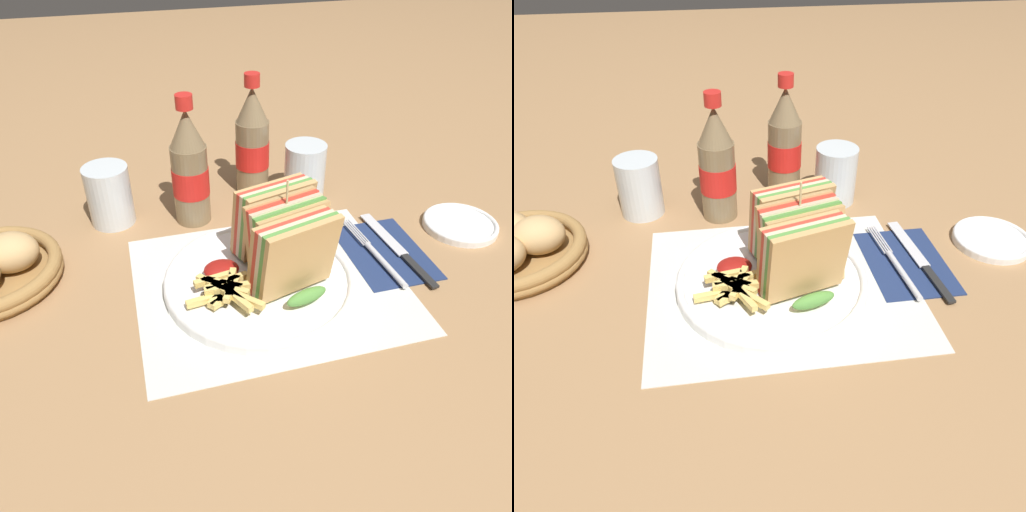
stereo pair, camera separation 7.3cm
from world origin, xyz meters
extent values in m
plane|color=#9E754C|center=(0.00, 0.00, 0.00)|extent=(4.00, 4.00, 0.00)
cube|color=silver|center=(-0.01, -0.01, 0.00)|extent=(0.39, 0.33, 0.00)
cylinder|color=white|center=(-0.02, -0.01, 0.01)|extent=(0.28, 0.28, 0.01)
torus|color=white|center=(-0.02, -0.01, 0.01)|extent=(0.28, 0.28, 0.01)
cube|color=tan|center=(0.02, -0.06, 0.08)|extent=(0.12, 0.06, 0.11)
cube|color=#518E3D|center=(0.02, -0.06, 0.08)|extent=(0.12, 0.06, 0.11)
cube|color=beige|center=(0.01, -0.05, 0.08)|extent=(0.12, 0.06, 0.11)
cube|color=red|center=(0.01, -0.04, 0.08)|extent=(0.12, 0.06, 0.11)
cube|color=tan|center=(0.01, -0.03, 0.07)|extent=(0.12, 0.06, 0.11)
ellipsoid|color=#518E3D|center=(0.02, -0.08, 0.03)|extent=(0.07, 0.04, 0.02)
cube|color=tan|center=(0.02, -0.03, 0.07)|extent=(0.12, 0.06, 0.11)
cube|color=#518E3D|center=(0.02, -0.02, 0.08)|extent=(0.12, 0.06, 0.11)
cube|color=beige|center=(0.02, -0.02, 0.08)|extent=(0.12, 0.06, 0.11)
cube|color=red|center=(0.02, -0.01, 0.08)|extent=(0.12, 0.06, 0.11)
cube|color=tan|center=(0.01, 0.00, 0.08)|extent=(0.12, 0.06, 0.11)
ellipsoid|color=#518E3D|center=(0.02, -0.03, 0.03)|extent=(0.07, 0.04, 0.02)
cube|color=tan|center=(0.02, 0.03, 0.08)|extent=(0.12, 0.06, 0.11)
cube|color=#518E3D|center=(0.02, 0.04, 0.08)|extent=(0.12, 0.06, 0.11)
cube|color=beige|center=(0.01, 0.05, 0.08)|extent=(0.12, 0.06, 0.11)
cube|color=red|center=(0.01, 0.06, 0.08)|extent=(0.12, 0.06, 0.11)
cube|color=tan|center=(0.01, 0.07, 0.07)|extent=(0.12, 0.06, 0.11)
ellipsoid|color=#518E3D|center=(0.02, 0.01, 0.03)|extent=(0.07, 0.04, 0.02)
cylinder|color=tan|center=(0.02, -0.01, 0.09)|extent=(0.00, 0.00, 0.15)
cube|color=#E5C166|center=(-0.08, -0.05, 0.02)|extent=(0.05, 0.03, 0.01)
cube|color=#E5C166|center=(-0.07, -0.03, 0.02)|extent=(0.04, 0.07, 0.01)
cube|color=#E5C166|center=(-0.11, -0.05, 0.02)|extent=(0.06, 0.02, 0.01)
cube|color=#E5C166|center=(-0.09, -0.04, 0.02)|extent=(0.05, 0.05, 0.01)
cube|color=#E5C166|center=(-0.08, -0.03, 0.02)|extent=(0.03, 0.06, 0.01)
cube|color=#E5C166|center=(-0.07, -0.07, 0.03)|extent=(0.03, 0.05, 0.01)
cube|color=#E5C166|center=(-0.08, -0.04, 0.03)|extent=(0.07, 0.01, 0.01)
cube|color=#E5C166|center=(-0.08, -0.03, 0.03)|extent=(0.05, 0.04, 0.01)
cube|color=#E5C166|center=(-0.09, -0.02, 0.03)|extent=(0.05, 0.02, 0.01)
cube|color=#E5C166|center=(-0.08, -0.04, 0.03)|extent=(0.06, 0.05, 0.01)
cube|color=#E5C166|center=(-0.06, -0.07, 0.03)|extent=(0.05, 0.05, 0.01)
cube|color=#E5C166|center=(-0.07, -0.03, 0.03)|extent=(0.03, 0.06, 0.01)
cube|color=#E5C166|center=(-0.07, -0.03, 0.03)|extent=(0.07, 0.03, 0.01)
cube|color=#E5C166|center=(-0.07, -0.05, 0.03)|extent=(0.03, 0.05, 0.01)
cube|color=#E5C166|center=(-0.09, -0.03, 0.03)|extent=(0.05, 0.06, 0.01)
ellipsoid|color=maroon|center=(-0.08, 0.01, 0.03)|extent=(0.05, 0.04, 0.02)
cube|color=navy|center=(0.19, 0.01, 0.00)|extent=(0.12, 0.17, 0.00)
cylinder|color=silver|center=(0.18, -0.02, 0.01)|extent=(0.02, 0.11, 0.01)
cylinder|color=silver|center=(0.16, 0.07, 0.01)|extent=(0.01, 0.07, 0.00)
cylinder|color=silver|center=(0.17, 0.07, 0.01)|extent=(0.01, 0.07, 0.00)
cylinder|color=silver|center=(0.17, 0.07, 0.01)|extent=(0.01, 0.07, 0.00)
cylinder|color=silver|center=(0.17, 0.07, 0.01)|extent=(0.01, 0.07, 0.00)
cube|color=black|center=(0.22, -0.05, 0.01)|extent=(0.02, 0.08, 0.00)
cube|color=silver|center=(0.21, 0.06, 0.01)|extent=(0.03, 0.13, 0.00)
cylinder|color=#7A6647|center=(-0.08, 0.20, 0.07)|extent=(0.06, 0.06, 0.14)
cylinder|color=red|center=(-0.08, 0.20, 0.08)|extent=(0.06, 0.06, 0.05)
cone|color=#7A6647|center=(-0.08, 0.20, 0.17)|extent=(0.06, 0.06, 0.06)
cylinder|color=red|center=(-0.08, 0.20, 0.21)|extent=(0.03, 0.03, 0.02)
cylinder|color=#7A6647|center=(0.04, 0.27, 0.07)|extent=(0.06, 0.06, 0.14)
cylinder|color=red|center=(0.04, 0.27, 0.08)|extent=(0.06, 0.06, 0.05)
cone|color=#7A6647|center=(0.04, 0.27, 0.17)|extent=(0.06, 0.06, 0.06)
cylinder|color=red|center=(0.04, 0.27, 0.21)|extent=(0.03, 0.03, 0.02)
cylinder|color=silver|center=(0.13, 0.22, 0.05)|extent=(0.08, 0.08, 0.10)
cylinder|color=black|center=(0.13, 0.22, 0.02)|extent=(0.07, 0.07, 0.04)
cylinder|color=silver|center=(-0.22, 0.23, 0.05)|extent=(0.08, 0.08, 0.10)
cylinder|color=black|center=(-0.22, 0.23, 0.02)|extent=(0.07, 0.07, 0.04)
cylinder|color=olive|center=(-0.40, 0.10, 0.01)|extent=(0.19, 0.19, 0.01)
torus|color=olive|center=(-0.40, 0.10, 0.01)|extent=(0.21, 0.21, 0.02)
torus|color=olive|center=(-0.40, 0.10, 0.03)|extent=(0.21, 0.21, 0.02)
ellipsoid|color=tan|center=(-0.37, 0.11, 0.04)|extent=(0.08, 0.07, 0.06)
cylinder|color=white|center=(0.35, 0.05, 0.01)|extent=(0.12, 0.12, 0.01)
torus|color=white|center=(0.35, 0.05, 0.01)|extent=(0.12, 0.12, 0.01)
camera|label=1|loc=(-0.18, -0.55, 0.48)|focal=35.00mm
camera|label=2|loc=(-0.11, -0.57, 0.48)|focal=35.00mm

